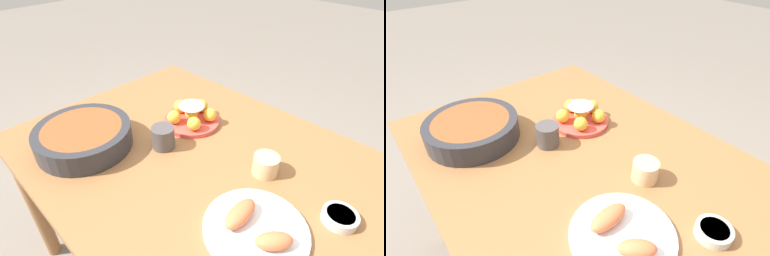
% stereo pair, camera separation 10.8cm
% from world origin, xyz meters
% --- Properties ---
extents(dining_table, '(1.22, 0.93, 0.71)m').
position_xyz_m(dining_table, '(0.00, 0.00, 0.62)').
color(dining_table, '#936038').
rests_on(dining_table, ground_plane).
extents(cake_plate, '(0.22, 0.22, 0.09)m').
position_xyz_m(cake_plate, '(0.14, -0.13, 0.74)').
color(cake_plate, '#E04C42').
rests_on(cake_plate, dining_table).
extents(serving_bowl, '(0.33, 0.33, 0.08)m').
position_xyz_m(serving_bowl, '(0.30, 0.23, 0.75)').
color(serving_bowl, '#2D2D33').
rests_on(serving_bowl, dining_table).
extents(sauce_bowl, '(0.09, 0.09, 0.03)m').
position_xyz_m(sauce_bowl, '(-0.47, -0.07, 0.73)').
color(sauce_bowl, beige).
rests_on(sauce_bowl, dining_table).
extents(seafood_platter, '(0.27, 0.27, 0.05)m').
position_xyz_m(seafood_platter, '(-0.33, 0.11, 0.73)').
color(seafood_platter, silver).
rests_on(seafood_platter, dining_table).
extents(cup_near, '(0.08, 0.08, 0.06)m').
position_xyz_m(cup_near, '(-0.23, -0.09, 0.74)').
color(cup_near, '#DBB27F').
rests_on(cup_near, dining_table).
extents(cup_far, '(0.08, 0.08, 0.08)m').
position_xyz_m(cup_far, '(0.10, 0.04, 0.75)').
color(cup_far, '#4C4747').
rests_on(cup_far, dining_table).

